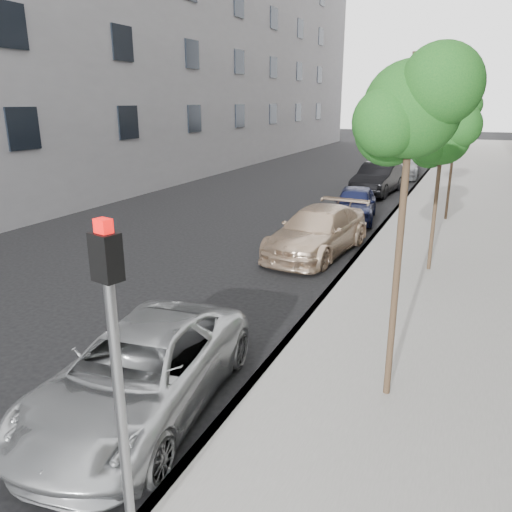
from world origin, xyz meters
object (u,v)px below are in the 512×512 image
Objects in this scene: suv at (318,231)px; sedan_blue at (355,203)px; tree_near at (413,110)px; signal_pole at (116,358)px; sedan_rear at (403,165)px; tree_far at (458,114)px; tree_mid at (444,137)px; minivan at (140,372)px; sedan_black at (378,179)px.

suv is 4.89m from sedan_blue.
tree_near reaches higher than signal_pole.
sedan_blue is 12.72m from sedan_rear.
tree_mid is at bearing -90.00° from tree_far.
tree_mid is 9.35m from minivan.
sedan_rear is (-3.33, 11.72, -3.30)m from tree_far.
sedan_blue is at bearing -93.76° from sedan_rear.
minivan is (-3.33, -14.72, -3.37)m from tree_far.
suv is (-3.33, 7.12, -3.64)m from tree_near.
signal_pole reaches higher than sedan_blue.
tree_near reaches higher than sedan_black.
sedan_black is (-1.68, 21.99, -1.48)m from signal_pole.
minivan is at bearing -93.76° from sedan_rear.
sedan_black is 6.55m from sedan_rear.
suv is at bearing 83.54° from minivan.
sedan_rear is at bearing 96.81° from suv.
tree_far is at bearing 90.00° from tree_mid.
tree_near is at bearing -86.09° from sedan_rear.
signal_pole reaches higher than minivan.
sedan_blue is at bearing 108.33° from signal_pole.
suv is 0.97× the size of sedan_rear.
sedan_black is at bearing -96.18° from sedan_rear.
tree_near is 6.54m from tree_mid.
minivan is 8.84m from suv.
tree_near is 25.20m from sedan_rear.
tree_far reaches higher than signal_pole.
signal_pole is at bearing -90.95° from sedan_rear.
tree_mid reaches higher than sedan_rear.
tree_near is at bearing -58.13° from suv.
tree_near is 1.48× the size of signal_pole.
sedan_rear reaches higher than sedan_blue.
sedan_black is (-0.28, 6.18, 0.10)m from sedan_blue.
sedan_blue is (0.00, 4.89, -0.04)m from suv.
tree_near is 1.10× the size of minivan.
sedan_rear is (0.00, 17.60, 0.02)m from suv.
signal_pole is at bearing -116.81° from tree_near.
tree_far is at bearing 67.33° from suv.
sedan_black is (-3.60, 18.18, -3.57)m from tree_near.
tree_far is 0.98× the size of suv.
minivan is at bearing -112.03° from tree_mid.
tree_near is 1.08× the size of tree_far.
sedan_black is at bearing 107.63° from signal_pole.
sedan_black is (-3.60, 5.18, -3.25)m from tree_far.
minivan is 26.44m from sedan_rear.
minivan is at bearing 137.08° from signal_pole.
tree_far reaches higher than tree_mid.
sedan_blue is (0.00, 13.72, 0.02)m from minivan.
sedan_blue is at bearing -163.30° from tree_far.
sedan_black reaches higher than sedan_blue.
tree_mid is at bearing -3.67° from suv.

